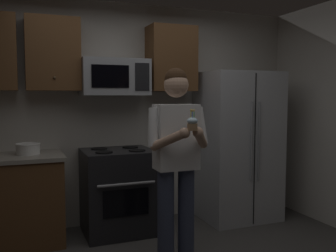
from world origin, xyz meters
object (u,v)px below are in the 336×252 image
(refrigerator, at_px, (238,146))
(cupcake, at_px, (192,124))
(oven_range, at_px, (118,191))
(person, at_px, (177,154))
(bowl_large_white, at_px, (28,149))
(microwave, at_px, (114,77))

(refrigerator, distance_m, cupcake, 1.76)
(oven_range, bearing_deg, person, -72.02)
(oven_range, distance_m, bowl_large_white, 1.06)
(person, height_order, cupcake, person)
(microwave, height_order, person, microwave)
(refrigerator, bearing_deg, bowl_large_white, 178.03)
(person, bearing_deg, refrigerator, 37.13)
(bowl_large_white, bearing_deg, person, -38.77)
(oven_range, xyz_separation_m, person, (0.31, -0.94, 0.53))
(bowl_large_white, bearing_deg, refrigerator, -1.97)
(cupcake, bearing_deg, microwave, 102.41)
(refrigerator, relative_size, bowl_large_white, 7.42)
(person, bearing_deg, bowl_large_white, 141.23)
(person, bearing_deg, cupcake, -90.00)
(microwave, bearing_deg, oven_range, -90.02)
(microwave, bearing_deg, person, -73.93)
(cupcake, bearing_deg, person, 90.00)
(refrigerator, relative_size, cupcake, 10.35)
(oven_range, bearing_deg, microwave, 89.98)
(bowl_large_white, relative_size, person, 0.14)
(bowl_large_white, relative_size, cupcake, 1.40)
(microwave, bearing_deg, refrigerator, -6.03)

